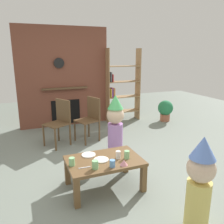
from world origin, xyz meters
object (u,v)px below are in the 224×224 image
(dining_chair_left, at_px, (60,120))
(paper_cup_far_left, at_px, (127,155))
(paper_cup_near_left, at_px, (95,165))
(paper_cup_center, at_px, (112,163))
(paper_plate_rear, at_px, (89,155))
(birthday_cake_slice, at_px, (124,163))
(child_with_cone_hat, at_px, (200,182))
(child_in_pink, at_px, (115,124))
(paper_cup_far_right, at_px, (72,162))
(paper_cup_near_right, at_px, (118,155))
(potted_plant_tall, at_px, (165,109))
(paper_plate_front, at_px, (101,160))
(dining_chair_middle, at_px, (90,116))
(bookshelf, at_px, (120,89))
(coffee_table, at_px, (104,164))

(dining_chair_left, bearing_deg, paper_cup_far_left, 77.25)
(paper_cup_near_left, bearing_deg, paper_cup_center, -9.63)
(paper_plate_rear, xyz_separation_m, birthday_cake_slice, (0.33, -0.44, 0.03))
(paper_plate_rear, height_order, child_with_cone_hat, child_with_cone_hat)
(child_in_pink, bearing_deg, paper_plate_rear, -14.01)
(paper_cup_center, xyz_separation_m, paper_cup_far_left, (0.27, 0.15, 0.01))
(paper_cup_far_right, xyz_separation_m, birthday_cake_slice, (0.61, -0.23, -0.02))
(dining_chair_left, bearing_deg, paper_cup_far_right, 55.22)
(paper_cup_near_right, xyz_separation_m, dining_chair_left, (-0.46, 1.81, 0.05))
(paper_cup_far_left, height_order, potted_plant_tall, potted_plant_tall)
(paper_plate_rear, bearing_deg, paper_plate_front, -60.80)
(paper_cup_near_right, xyz_separation_m, paper_cup_center, (-0.16, -0.19, -0.01))
(potted_plant_tall, bearing_deg, paper_cup_far_left, -133.30)
(paper_cup_far_left, distance_m, paper_cup_far_right, 0.73)
(birthday_cake_slice, height_order, child_in_pink, child_in_pink)
(paper_plate_front, relative_size, dining_chair_middle, 0.22)
(paper_cup_far_right, relative_size, dining_chair_middle, 0.12)
(paper_plate_front, relative_size, paper_plate_rear, 1.00)
(bookshelf, xyz_separation_m, paper_cup_far_right, (-1.94, -2.88, -0.40))
(bookshelf, xyz_separation_m, paper_plate_rear, (-1.66, -2.67, -0.45))
(bookshelf, distance_m, paper_cup_near_left, 3.53)
(paper_cup_far_left, bearing_deg, bookshelf, 67.62)
(paper_plate_rear, distance_m, dining_chair_left, 1.57)
(paper_cup_far_left, height_order, paper_plate_rear, paper_cup_far_left)
(paper_cup_near_left, distance_m, child_in_pink, 1.32)
(coffee_table, distance_m, dining_chair_middle, 1.82)
(paper_cup_far_right, bearing_deg, bookshelf, 56.04)
(paper_cup_near_right, relative_size, dining_chair_middle, 0.12)
(paper_cup_near_right, bearing_deg, paper_cup_center, -130.40)
(paper_cup_center, height_order, dining_chair_middle, dining_chair_middle)
(paper_cup_far_right, height_order, birthday_cake_slice, paper_cup_far_right)
(bookshelf, xyz_separation_m, paper_cup_far_left, (-1.22, -2.96, -0.40))
(paper_cup_far_right, height_order, paper_plate_rear, paper_cup_far_right)
(paper_cup_near_left, bearing_deg, paper_cup_far_right, 142.39)
(paper_cup_center, distance_m, paper_cup_far_right, 0.51)
(paper_plate_front, height_order, paper_plate_rear, same)
(dining_chair_left, bearing_deg, birthday_cake_slice, 72.86)
(paper_plate_front, bearing_deg, potted_plant_tall, 41.91)
(child_in_pink, xyz_separation_m, dining_chair_middle, (-0.19, 0.88, -0.07))
(dining_chair_middle, bearing_deg, dining_chair_left, -20.14)
(paper_cup_near_right, bearing_deg, child_with_cone_hat, -66.79)
(dining_chair_middle, height_order, potted_plant_tall, dining_chair_middle)
(coffee_table, bearing_deg, dining_chair_middle, 79.03)
(bookshelf, distance_m, child_in_pink, 2.22)
(child_in_pink, xyz_separation_m, dining_chair_left, (-0.81, 0.87, -0.07))
(paper_cup_near_left, xyz_separation_m, potted_plant_tall, (2.80, 2.57, -0.15))
(child_with_cone_hat, distance_m, potted_plant_tall, 3.98)
(child_with_cone_hat, bearing_deg, paper_plate_front, 1.64)
(paper_cup_center, relative_size, dining_chair_middle, 0.10)
(paper_plate_rear, bearing_deg, dining_chair_left, 94.51)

